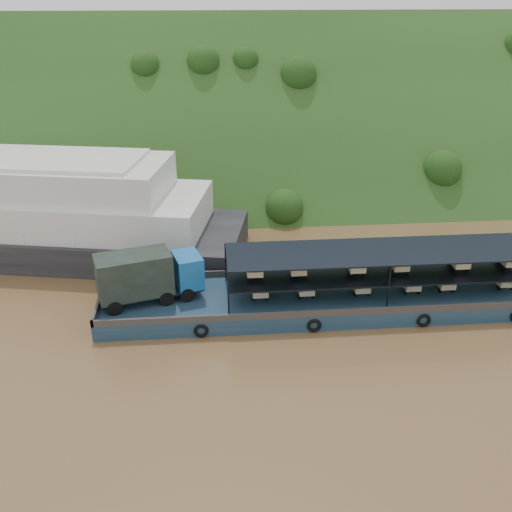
{
  "coord_description": "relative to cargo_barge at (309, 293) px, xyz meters",
  "views": [
    {
      "loc": [
        -5.49,
        -37.19,
        22.32
      ],
      "look_at": [
        -2.0,
        3.0,
        3.2
      ],
      "focal_mm": 40.0,
      "sensor_mm": 36.0,
      "label": 1
    }
  ],
  "objects": [
    {
      "name": "passenger_ferry",
      "position": [
        -26.2,
        13.44,
        2.58
      ],
      "size": [
        45.22,
        19.49,
        8.89
      ],
      "rotation": [
        0.0,
        0.0,
        -0.2
      ],
      "color": "black",
      "rests_on": "ground"
    },
    {
      "name": "hillside",
      "position": [
        -1.81,
        35.76,
        -1.27
      ],
      "size": [
        140.0,
        39.6,
        39.6
      ],
      "primitive_type": "cube",
      "rotation": [
        0.79,
        0.0,
        0.0
      ],
      "color": "#1A3413",
      "rests_on": "ground"
    },
    {
      "name": "cargo_barge",
      "position": [
        0.0,
        0.0,
        0.0
      ],
      "size": [
        35.11,
        7.18,
        5.06
      ],
      "color": "#142E46",
      "rests_on": "ground"
    },
    {
      "name": "ground",
      "position": [
        -1.81,
        -0.24,
        -1.27
      ],
      "size": [
        160.0,
        160.0,
        0.0
      ],
      "primitive_type": "plane",
      "color": "brown",
      "rests_on": "ground"
    }
  ]
}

